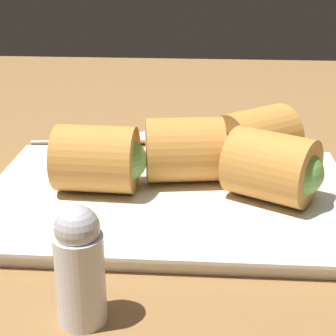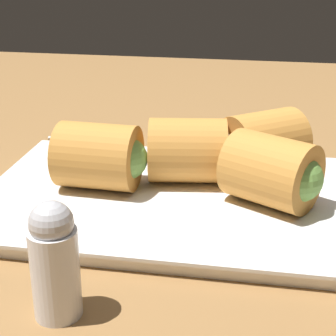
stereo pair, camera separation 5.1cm
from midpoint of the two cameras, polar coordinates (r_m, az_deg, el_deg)
table_surface at (r=55.84cm, az=1.05°, el=-4.36°), size 180.00×140.00×2.00cm
serving_plate at (r=54.00cm, az=-2.69°, el=-3.28°), size 35.15×24.29×1.50cm
roll_front_left at (r=55.39cm, az=-0.41°, el=1.84°), size 9.04×7.38×6.37cm
roll_front_right at (r=53.72cm, az=-9.48°, el=0.85°), size 8.79×6.70×6.37cm
roll_back_left at (r=59.02cm, az=6.92°, el=2.99°), size 9.86×9.66×6.37cm
roll_back_right at (r=51.48cm, az=8.23°, el=-0.04°), size 9.69×9.24×6.37cm
spoon at (r=71.23cm, az=-5.12°, el=3.04°), size 16.82×3.83×1.38cm
salt_shaker at (r=37.97cm, az=-12.84°, el=-9.77°), size 3.31×3.31×8.56cm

